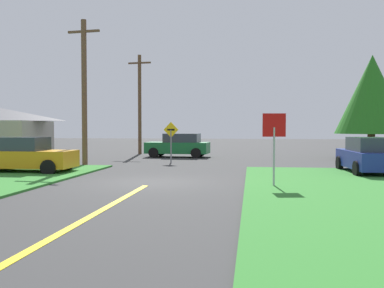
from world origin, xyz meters
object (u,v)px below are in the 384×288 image
utility_pole_mid (84,91)px  car_approaching_junction (179,145)px  utility_pole_far (140,103)px  oak_tree_left (372,94)px  stop_sign (274,135)px  direction_sign (171,137)px  parked_car_near_building (25,155)px  car_on_crossroad (368,156)px

utility_pole_mid → car_approaching_junction: bearing=62.2°
car_approaching_junction → utility_pole_far: bearing=-36.5°
car_approaching_junction → oak_tree_left: 12.97m
stop_sign → car_approaching_junction: bearing=-78.9°
utility_pole_far → direction_sign: size_ratio=3.18×
stop_sign → parked_car_near_building: stop_sign is taller
utility_pole_mid → oak_tree_left: bearing=22.7°
oak_tree_left → utility_pole_mid: bearing=-157.3°
car_approaching_junction → direction_sign: direction_sign is taller
direction_sign → oak_tree_left: 13.19m
car_on_crossroad → utility_pole_mid: 14.45m
stop_sign → car_approaching_junction: 15.66m
oak_tree_left → car_approaching_junction: bearing=177.8°
car_approaching_junction → oak_tree_left: (12.53, -0.47, 3.33)m
utility_pole_mid → parked_car_near_building: bearing=-108.7°
parked_car_near_building → oak_tree_left: size_ratio=0.63×
car_approaching_junction → stop_sign: bearing=114.9°
car_approaching_junction → car_on_crossroad: 13.87m
parked_car_near_building → utility_pole_far: bearing=83.7°
car_on_crossroad → car_approaching_junction: bearing=43.3°
car_on_crossroad → utility_pole_mid: size_ratio=0.56×
parked_car_near_building → direction_sign: size_ratio=1.78×
utility_pole_mid → direction_sign: size_ratio=3.27×
car_approaching_junction → utility_pole_far: utility_pole_far is taller
parked_car_near_building → utility_pole_mid: (1.30, 3.83, 3.19)m
oak_tree_left → direction_sign: bearing=-160.7°
utility_pole_far → oak_tree_left: bearing=-12.0°
car_on_crossroad → direction_sign: size_ratio=1.82×
car_on_crossroad → oak_tree_left: size_ratio=0.65×
stop_sign → direction_sign: bearing=-71.6°
car_on_crossroad → utility_pole_far: 18.69m
stop_sign → utility_pole_far: 19.87m
stop_sign → utility_pole_far: bearing=-72.6°
stop_sign → car_approaching_junction: stop_sign is taller
car_approaching_junction → utility_pole_far: (-3.49, 2.93, 3.11)m
stop_sign → parked_car_near_building: (-10.87, 3.37, -1.00)m
car_approaching_junction → car_on_crossroad: same height
parked_car_near_building → direction_sign: direction_sign is taller
stop_sign → utility_pole_mid: 12.19m
stop_sign → car_on_crossroad: bearing=-141.4°
direction_sign → oak_tree_left: (12.20, 4.26, 2.67)m
parked_car_near_building → oak_tree_left: oak_tree_left is taller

